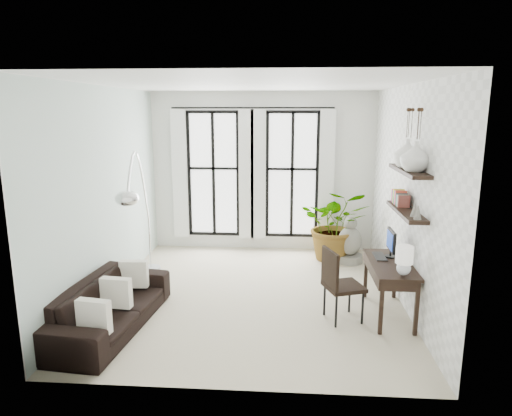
# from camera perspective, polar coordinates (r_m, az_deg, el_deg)

# --- Properties ---
(floor) EXTENTS (5.00, 5.00, 0.00)m
(floor) POSITION_cam_1_polar(r_m,az_deg,el_deg) (7.28, -0.36, -10.78)
(floor) COLOR beige
(floor) RESTS_ON ground
(ceiling) EXTENTS (5.00, 5.00, 0.00)m
(ceiling) POSITION_cam_1_polar(r_m,az_deg,el_deg) (6.71, -0.40, 15.26)
(ceiling) COLOR white
(ceiling) RESTS_ON wall_back
(wall_left) EXTENTS (0.00, 5.00, 5.00)m
(wall_left) POSITION_cam_1_polar(r_m,az_deg,el_deg) (7.34, -18.18, 1.84)
(wall_left) COLOR silver
(wall_left) RESTS_ON floor
(wall_right) EXTENTS (0.00, 5.00, 5.00)m
(wall_right) POSITION_cam_1_polar(r_m,az_deg,el_deg) (7.01, 18.28, 1.38)
(wall_right) COLOR white
(wall_right) RESTS_ON floor
(wall_back) EXTENTS (4.50, 0.00, 4.50)m
(wall_back) POSITION_cam_1_polar(r_m,az_deg,el_deg) (9.28, 0.82, 4.50)
(wall_back) COLOR white
(wall_back) RESTS_ON floor
(windows) EXTENTS (3.26, 0.13, 2.65)m
(windows) POSITION_cam_1_polar(r_m,az_deg,el_deg) (9.23, -0.45, 4.20)
(windows) COLOR white
(windows) RESTS_ON wall_back
(wall_shelves) EXTENTS (0.25, 1.30, 0.60)m
(wall_shelves) POSITION_cam_1_polar(r_m,az_deg,el_deg) (6.44, 18.29, 1.63)
(wall_shelves) COLOR black
(wall_shelves) RESTS_ON wall_right
(sofa) EXTENTS (1.07, 2.27, 0.64)m
(sofa) POSITION_cam_1_polar(r_m,az_deg,el_deg) (6.43, -17.81, -11.50)
(sofa) COLOR black
(sofa) RESTS_ON floor
(throw_pillows) EXTENTS (0.40, 1.52, 0.40)m
(throw_pillows) POSITION_cam_1_polar(r_m,az_deg,el_deg) (6.33, -17.07, -10.08)
(throw_pillows) COLOR silver
(throw_pillows) RESTS_ON sofa
(plant) EXTENTS (1.38, 1.24, 1.39)m
(plant) POSITION_cam_1_polar(r_m,az_deg,el_deg) (8.83, 9.90, -2.06)
(plant) COLOR #2D7228
(plant) RESTS_ON floor
(desk) EXTENTS (0.55, 1.30, 1.16)m
(desk) POSITION_cam_1_polar(r_m,az_deg,el_deg) (6.57, 16.50, -7.14)
(desk) COLOR black
(desk) RESTS_ON floor
(desk_chair) EXTENTS (0.61, 0.61, 1.02)m
(desk_chair) POSITION_cam_1_polar(r_m,az_deg,el_deg) (6.34, 10.19, -8.91)
(desk_chair) COLOR black
(desk_chair) RESTS_ON floor
(arc_lamp) EXTENTS (0.72, 2.40, 2.27)m
(arc_lamp) POSITION_cam_1_polar(r_m,az_deg,el_deg) (6.97, -14.56, 2.98)
(arc_lamp) COLOR silver
(arc_lamp) RESTS_ON floor
(buddha) EXTENTS (0.49, 0.49, 0.89)m
(buddha) POSITION_cam_1_polar(r_m,az_deg,el_deg) (8.82, 11.65, -4.33)
(buddha) COLOR gray
(buddha) RESTS_ON floor
(vase_a) EXTENTS (0.37, 0.37, 0.38)m
(vase_a) POSITION_cam_1_polar(r_m,az_deg,el_deg) (6.10, 19.28, 6.11)
(vase_a) COLOR white
(vase_a) RESTS_ON shelf_upper
(vase_b) EXTENTS (0.37, 0.37, 0.38)m
(vase_b) POSITION_cam_1_polar(r_m,az_deg,el_deg) (6.48, 18.37, 6.49)
(vase_b) COLOR white
(vase_b) RESTS_ON shelf_upper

